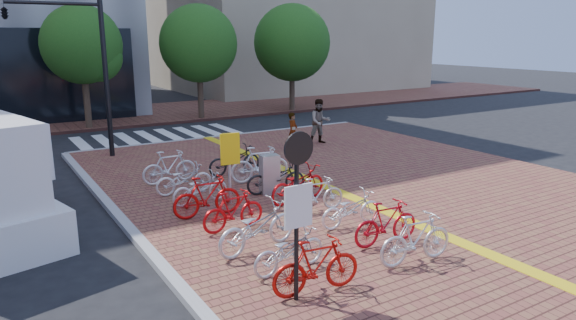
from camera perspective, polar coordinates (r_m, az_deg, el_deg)
ground at (r=12.42m, az=4.45°, el=-8.21°), size 120.00×120.00×0.00m
kerb_north at (r=23.88m, az=-6.77°, el=2.60°), size 14.00×0.25×0.15m
far_sidewalk at (r=31.37m, az=-18.84°, el=4.60°), size 70.00×8.00×0.15m
crosswalk at (r=24.84m, az=-13.97°, el=2.55°), size 7.50×4.00×0.01m
street_trees at (r=29.26m, az=-7.94°, el=12.51°), size 16.20×4.60×6.35m
bike_0 at (r=9.25m, az=3.18°, el=-11.66°), size 1.76×0.69×1.03m
bike_1 at (r=10.06m, az=0.13°, el=-9.99°), size 1.68×0.70×0.86m
bike_2 at (r=10.96m, az=-3.45°, el=-7.45°), size 2.09×1.04×1.05m
bike_3 at (r=12.15m, az=-6.10°, el=-5.59°), size 1.61×0.53×0.96m
bike_4 at (r=13.09m, az=-8.99°, el=-4.02°), size 1.80×0.66×1.06m
bike_5 at (r=14.18m, az=-9.75°, el=-3.10°), size 1.67×0.70×0.86m
bike_6 at (r=15.14m, az=-11.49°, el=-2.07°), size 1.68×0.64×0.87m
bike_7 at (r=16.27m, az=-13.05°, el=-0.75°), size 1.74×0.53×1.04m
bike_8 at (r=10.66m, az=14.04°, el=-8.48°), size 1.78×0.66×1.05m
bike_9 at (r=11.46m, az=10.86°, el=-6.85°), size 1.70×0.59×1.00m
bike_10 at (r=12.40m, az=7.02°, el=-5.42°), size 1.69×0.67×0.87m
bike_11 at (r=13.32m, az=3.25°, el=-3.85°), size 1.58×0.61×0.93m
bike_12 at (r=14.10m, az=1.11°, el=-2.66°), size 2.01×1.02×1.01m
bike_13 at (r=14.88m, az=-1.36°, el=-1.95°), size 1.85×0.94×0.93m
bike_14 at (r=15.99m, az=-3.15°, el=-0.47°), size 1.96×0.84×1.14m
bike_15 at (r=16.96m, az=-5.97°, el=-0.01°), size 1.84×0.65×0.96m
pedestrian_a at (r=20.49m, az=0.54°, el=3.20°), size 0.66×0.60×1.50m
pedestrian_b at (r=21.74m, az=3.56°, el=4.30°), size 1.07×0.93×1.88m
utility_box at (r=14.82m, az=-2.07°, el=-1.59°), size 0.58×0.46×1.14m
yellow_sign at (r=13.75m, az=-6.49°, el=0.52°), size 0.53×0.16×1.97m
notice_sign at (r=8.47m, az=1.08°, el=-4.12°), size 0.55×0.13×2.98m
traffic_light_pole at (r=20.02m, az=-23.88°, el=11.80°), size 3.28×1.26×6.11m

